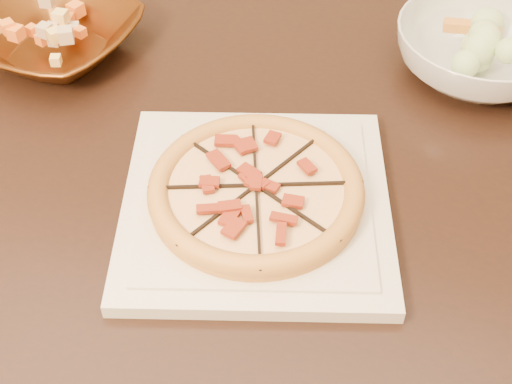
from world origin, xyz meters
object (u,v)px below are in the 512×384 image
(plate, at_px, (256,204))
(pizza, at_px, (256,190))
(bronze_bowl, at_px, (55,37))
(dining_table, at_px, (193,179))
(salad_bowl, at_px, (480,51))

(plate, bearing_deg, pizza, 172.96)
(plate, xyz_separation_m, bronze_bowl, (-0.34, 0.24, 0.02))
(dining_table, bearing_deg, pizza, -47.19)
(plate, height_order, bronze_bowl, bronze_bowl)
(plate, xyz_separation_m, salad_bowl, (0.25, 0.32, 0.03))
(bronze_bowl, height_order, salad_bowl, salad_bowl)
(dining_table, xyz_separation_m, plate, (0.11, -0.12, 0.11))
(salad_bowl, bearing_deg, dining_table, -152.27)
(bronze_bowl, xyz_separation_m, salad_bowl, (0.59, 0.07, 0.01))
(bronze_bowl, bearing_deg, dining_table, -28.04)
(dining_table, relative_size, plate, 4.50)
(dining_table, height_order, pizza, pizza)
(dining_table, xyz_separation_m, pizza, (0.11, -0.12, 0.13))
(plate, relative_size, bronze_bowl, 1.52)
(pizza, height_order, salad_bowl, salad_bowl)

